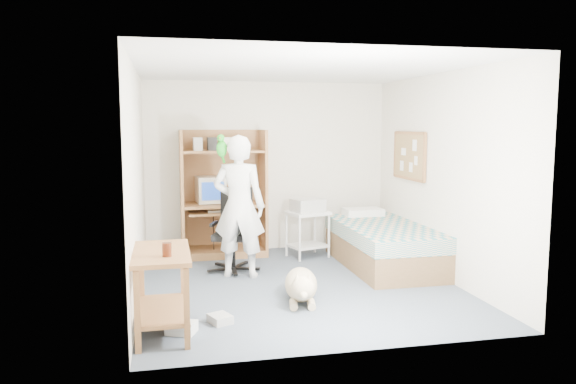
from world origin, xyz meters
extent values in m
plane|color=#465160|center=(0.00, 0.00, 0.00)|extent=(4.00, 4.00, 0.00)
cube|color=silver|center=(0.00, 2.00, 1.25)|extent=(3.60, 0.02, 2.50)
cube|color=silver|center=(1.80, 0.00, 1.25)|extent=(0.02, 4.00, 2.50)
cube|color=silver|center=(-1.80, 0.00, 1.25)|extent=(0.02, 4.00, 2.50)
cube|color=white|center=(0.00, 0.00, 2.50)|extent=(3.60, 4.00, 0.02)
cube|color=brown|center=(-1.28, 1.70, 0.90)|extent=(0.04, 0.60, 1.80)
cube|color=brown|center=(-0.12, 1.70, 0.90)|extent=(0.04, 0.60, 1.80)
cube|color=brown|center=(-0.70, 1.99, 0.90)|extent=(1.20, 0.02, 1.80)
cube|color=brown|center=(-0.70, 1.70, 0.74)|extent=(1.12, 0.60, 0.04)
cube|color=brown|center=(-0.70, 1.62, 0.64)|extent=(1.00, 0.50, 0.03)
cube|color=brown|center=(-0.70, 1.70, 1.50)|extent=(1.12, 0.55, 0.03)
cube|color=brown|center=(-0.70, 1.70, 0.05)|extent=(1.12, 0.60, 0.10)
cube|color=brown|center=(1.30, 0.60, 0.18)|extent=(1.00, 2.00, 0.36)
cube|color=teal|center=(1.30, 0.60, 0.46)|extent=(1.02, 2.02, 0.20)
cube|color=white|center=(1.30, 1.40, 0.60)|extent=(0.55, 0.35, 0.12)
cube|color=brown|center=(-1.55, -1.20, 0.73)|extent=(0.50, 1.00, 0.04)
cube|color=brown|center=(-1.75, -1.65, 0.35)|extent=(0.05, 0.05, 0.70)
cube|color=brown|center=(-1.35, -1.65, 0.35)|extent=(0.05, 0.05, 0.70)
cube|color=brown|center=(-1.75, -0.75, 0.35)|extent=(0.05, 0.05, 0.70)
cube|color=brown|center=(-1.35, -0.75, 0.35)|extent=(0.05, 0.05, 0.70)
cube|color=brown|center=(-1.55, -1.20, 0.20)|extent=(0.46, 0.92, 0.03)
cube|color=olive|center=(1.78, 0.90, 1.45)|extent=(0.03, 0.90, 0.60)
cube|color=brown|center=(1.77, 0.90, 1.76)|extent=(0.04, 0.94, 0.04)
cube|color=brown|center=(1.77, 0.90, 1.14)|extent=(0.04, 0.94, 0.04)
cylinder|color=black|center=(-0.67, 0.78, 0.04)|extent=(0.59, 0.59, 0.06)
cylinder|color=black|center=(-0.67, 0.78, 0.23)|extent=(0.06, 0.06, 0.40)
cube|color=black|center=(-0.67, 0.78, 0.47)|extent=(0.58, 0.58, 0.08)
cube|color=black|center=(-0.60, 0.99, 0.79)|extent=(0.41, 0.20, 0.55)
cube|color=black|center=(-0.91, 0.86, 0.61)|extent=(0.14, 0.29, 0.04)
cube|color=black|center=(-0.44, 0.70, 0.61)|extent=(0.14, 0.29, 0.04)
imported|color=white|center=(-0.62, 0.53, 0.88)|extent=(0.74, 0.61, 1.75)
ellipsoid|color=#1F9A16|center=(-0.82, 0.55, 1.59)|extent=(0.13, 0.13, 0.21)
sphere|color=#1F9A16|center=(-0.84, 0.51, 1.71)|extent=(0.09, 0.09, 0.09)
cone|color=#D44512|center=(-0.85, 0.47, 1.71)|extent=(0.05, 0.05, 0.04)
cylinder|color=#1F9A16|center=(-0.81, 0.60, 1.47)|extent=(0.08, 0.14, 0.12)
ellipsoid|color=tan|center=(-0.10, -0.53, 0.16)|extent=(0.48, 0.78, 0.33)
sphere|color=tan|center=(-0.17, -0.93, 0.25)|extent=(0.25, 0.25, 0.25)
cone|color=tan|center=(-0.24, -0.94, 0.36)|extent=(0.07, 0.07, 0.09)
cone|color=tan|center=(-0.12, -0.96, 0.36)|extent=(0.07, 0.07, 0.09)
ellipsoid|color=tan|center=(-0.19, -1.03, 0.20)|extent=(0.11, 0.15, 0.08)
cylinder|color=tan|center=(-0.02, -0.15, 0.10)|extent=(0.10, 0.24, 0.12)
cube|color=silver|center=(0.45, 1.34, 0.63)|extent=(0.65, 0.58, 0.04)
cube|color=silver|center=(0.45, 1.34, 0.16)|extent=(0.60, 0.52, 0.03)
cylinder|color=silver|center=(0.21, 1.16, 0.32)|extent=(0.03, 0.03, 0.63)
cylinder|color=silver|center=(0.69, 1.16, 0.32)|extent=(0.03, 0.03, 0.63)
cylinder|color=silver|center=(0.21, 1.53, 0.32)|extent=(0.03, 0.03, 0.63)
cylinder|color=silver|center=(0.69, 1.53, 0.32)|extent=(0.03, 0.03, 0.63)
cube|color=#AEAEA9|center=(0.45, 1.34, 0.74)|extent=(0.50, 0.43, 0.18)
cube|color=beige|center=(-0.88, 1.75, 0.95)|extent=(0.43, 0.44, 0.37)
cube|color=navy|center=(-0.86, 1.55, 0.95)|extent=(0.31, 0.05, 0.25)
cube|color=beige|center=(-0.71, 1.58, 0.67)|extent=(0.45, 0.17, 0.03)
cylinder|color=gold|center=(-0.38, 1.65, 0.82)|extent=(0.08, 0.08, 0.12)
cylinder|color=#41180A|center=(-1.50, -1.42, 0.81)|extent=(0.08, 0.08, 0.12)
cube|color=silver|center=(-1.39, -1.27, 0.05)|extent=(0.31, 0.28, 0.10)
cube|color=#ACACA7|center=(-1.02, -1.08, 0.04)|extent=(0.25, 0.27, 0.08)
camera|label=1|loc=(-1.49, -6.25, 1.88)|focal=35.00mm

